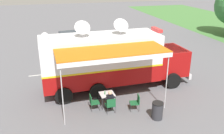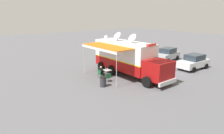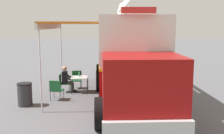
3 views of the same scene
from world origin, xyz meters
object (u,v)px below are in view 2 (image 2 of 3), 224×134
folding_chair_beside_table (100,70)px  trash_bin (103,82)px  seated_responder (102,72)px  car_far_corner (167,54)px  car_behind_truck (194,62)px  folding_chair_at_table (100,73)px  folding_table (107,70)px  folding_chair_spare_by_truck (108,77)px  command_truck (129,57)px  water_bottle (106,69)px

folding_chair_beside_table → trash_bin: trash_bin is taller
seated_responder → car_far_corner: bearing=-175.6°
folding_chair_beside_table → car_far_corner: car_far_corner is taller
seated_responder → car_far_corner: (-11.64, -0.90, 0.23)m
folding_chair_beside_table → car_behind_truck: bearing=155.7°
folding_chair_beside_table → folding_chair_at_table: bearing=56.3°
folding_table → car_behind_truck: bearing=159.4°
folding_chair_at_table → folding_chair_spare_by_truck: 1.42m
seated_responder → command_truck: bearing=161.7°
folding_chair_spare_by_truck → car_behind_truck: size_ratio=0.21×
folding_chair_spare_by_truck → folding_chair_at_table: bearing=-92.0°
command_truck → car_far_corner: command_truck is taller
car_far_corner → water_bottle: bearing=4.1°
folding_table → folding_chair_beside_table: (0.24, -0.85, -0.16)m
folding_chair_spare_by_truck → seated_responder: seated_responder is taller
folding_chair_at_table → seated_responder: (-0.19, -0.01, 0.14)m
water_bottle → car_far_corner: car_far_corner is taller
folding_table → trash_bin: 2.90m
command_truck → trash_bin: bearing=16.8°
folding_table → command_truck: bearing=157.3°
command_truck → seated_responder: bearing=-18.3°
water_bottle → command_truck: bearing=154.8°
folding_table → seated_responder: 0.61m
folding_chair_spare_by_truck → seated_responder: 1.45m
folding_table → folding_chair_at_table: (0.80, -0.01, -0.16)m
folding_table → trash_bin: (1.94, 2.15, -0.22)m
command_truck → folding_chair_at_table: size_ratio=10.99×
folding_chair_at_table → trash_bin: size_ratio=0.96×
water_bottle → trash_bin: bearing=50.0°
command_truck → folding_table: 2.68m
folding_table → folding_chair_spare_by_truck: (0.85, 1.41, -0.16)m
folding_chair_spare_by_truck → car_far_corner: 12.11m
folding_chair_beside_table → car_far_corner: 11.28m
water_bottle → folding_table: bearing=102.7°
folding_chair_at_table → car_far_corner: size_ratio=0.20×
folding_table → water_bottle: 0.21m
folding_chair_spare_by_truck → folding_chair_beside_table: bearing=-105.1°
seated_responder → folding_chair_at_table: bearing=1.9°
water_bottle → car_behind_truck: bearing=158.8°
car_behind_truck → water_bottle: bearing=-21.2°
car_far_corner → trash_bin: bearing=13.3°
command_truck → water_bottle: (2.20, -1.04, -1.11)m
car_behind_truck → seated_responder: bearing=-19.6°
water_bottle → folding_chair_spare_by_truck: water_bottle is taller
folding_table → car_far_corner: (-11.03, -0.92, 0.21)m
water_bottle → seated_responder: seated_responder is taller
folding_chair_spare_by_truck → seated_responder: bearing=-99.5°
trash_bin → folding_chair_spare_by_truck: bearing=-145.9°
folding_table → folding_chair_spare_by_truck: folding_chair_spare_by_truck is taller
seated_responder → car_behind_truck: bearing=160.4°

